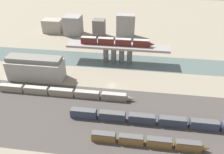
% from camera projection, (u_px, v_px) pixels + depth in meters
% --- Properties ---
extents(ground_plane, '(400.00, 400.00, 0.00)m').
position_uv_depth(ground_plane, '(112.00, 86.00, 113.52)').
color(ground_plane, gray).
extents(railbed_yard, '(280.00, 42.00, 0.01)m').
position_uv_depth(railbed_yard, '(104.00, 117.00, 93.48)').
color(railbed_yard, '#423D38').
rests_on(railbed_yard, ground).
extents(river_water, '(320.00, 19.54, 0.01)m').
position_uv_depth(river_water, '(118.00, 61.00, 135.94)').
color(river_water, '#4C5B56').
rests_on(river_water, ground).
extents(bridge, '(61.23, 9.47, 10.92)m').
position_uv_depth(bridge, '(118.00, 49.00, 131.39)').
color(bridge, gray).
rests_on(bridge, ground).
extents(train_on_bridge, '(43.91, 2.83, 4.17)m').
position_uv_depth(train_on_bridge, '(116.00, 42.00, 129.08)').
color(train_on_bridge, '#5B1E19').
rests_on(train_on_bridge, bridge).
extents(train_yard_near, '(43.15, 2.61, 3.74)m').
position_uv_depth(train_yard_near, '(148.00, 141.00, 80.02)').
color(train_yard_near, brown).
rests_on(train_yard_near, ground).
extents(train_yard_mid, '(76.51, 2.97, 4.05)m').
position_uv_depth(train_yard_mid, '(160.00, 121.00, 88.90)').
color(train_yard_mid, '#2D384C').
rests_on(train_yard_mid, ground).
extents(train_yard_far, '(67.86, 2.78, 3.47)m').
position_uv_depth(train_yard_far, '(64.00, 92.00, 105.62)').
color(train_yard_far, gray).
rests_on(train_yard_far, ground).
extents(warehouse_building, '(29.54, 10.11, 12.87)m').
position_uv_depth(warehouse_building, '(36.00, 68.00, 116.41)').
color(warehouse_building, '#9E998E').
rests_on(warehouse_building, ground).
extents(city_block_far_left, '(15.00, 9.53, 10.24)m').
position_uv_depth(city_block_far_left, '(53.00, 26.00, 175.83)').
color(city_block_far_left, gray).
rests_on(city_block_far_left, ground).
extents(city_block_left, '(13.05, 11.92, 14.53)m').
position_uv_depth(city_block_left, '(73.00, 25.00, 170.75)').
color(city_block_left, gray).
rests_on(city_block_left, ground).
extents(city_block_center, '(8.98, 8.00, 12.79)m').
position_uv_depth(city_block_center, '(99.00, 28.00, 168.17)').
color(city_block_center, '#605B56').
rests_on(city_block_center, ground).
extents(city_block_right, '(13.61, 8.49, 17.18)m').
position_uv_depth(city_block_right, '(126.00, 26.00, 165.78)').
color(city_block_right, gray).
rests_on(city_block_right, ground).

